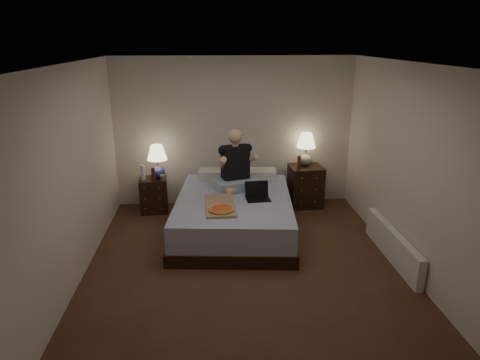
{
  "coord_description": "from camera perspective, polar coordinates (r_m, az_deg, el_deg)",
  "views": [
    {
      "loc": [
        -0.43,
        -4.83,
        2.76
      ],
      "look_at": [
        0.0,
        0.9,
        0.85
      ],
      "focal_mm": 32.0,
      "sensor_mm": 36.0,
      "label": 1
    }
  ],
  "objects": [
    {
      "name": "wall_left",
      "position": [
        5.3,
        -21.33,
        0.53
      ],
      "size": [
        0.0,
        4.5,
        2.5
      ],
      "primitive_type": "cube",
      "rotation": [
        1.57,
        0.0,
        1.57
      ],
      "color": "silver",
      "rests_on": "ground"
    },
    {
      "name": "wall_back",
      "position": [
        7.25,
        -0.8,
        6.37
      ],
      "size": [
        4.0,
        0.0,
        2.5
      ],
      "primitive_type": "cube",
      "rotation": [
        1.57,
        0.0,
        0.0
      ],
      "color": "silver",
      "rests_on": "ground"
    },
    {
      "name": "floor",
      "position": [
        5.58,
        0.7,
        -11.26
      ],
      "size": [
        4.0,
        4.5,
        0.0
      ],
      "primitive_type": "cube",
      "color": "brown",
      "rests_on": "ground"
    },
    {
      "name": "lamp_left",
      "position": [
        7.07,
        -10.94,
        2.4
      ],
      "size": [
        0.37,
        0.37,
        0.56
      ],
      "primitive_type": null,
      "rotation": [
        0.0,
        0.0,
        0.19
      ],
      "color": "navy",
      "rests_on": "nightstand_left"
    },
    {
      "name": "wall_front",
      "position": [
        3.02,
        4.53,
        -11.7
      ],
      "size": [
        4.0,
        0.0,
        2.5
      ],
      "primitive_type": "cube",
      "rotation": [
        -1.57,
        0.0,
        0.0
      ],
      "color": "silver",
      "rests_on": "ground"
    },
    {
      "name": "radiator",
      "position": [
        5.97,
        19.67,
        -8.16
      ],
      "size": [
        0.1,
        1.6,
        0.4
      ],
      "primitive_type": "cube",
      "color": "white",
      "rests_on": "floor"
    },
    {
      "name": "beer_bottle_right",
      "position": [
        7.13,
        7.86,
        2.37
      ],
      "size": [
        0.06,
        0.06,
        0.23
      ],
      "primitive_type": "cylinder",
      "color": "#59270C",
      "rests_on": "nightstand_right"
    },
    {
      "name": "wall_right",
      "position": [
        5.61,
        21.55,
        1.46
      ],
      "size": [
        0.0,
        4.5,
        2.5
      ],
      "primitive_type": "cube",
      "rotation": [
        1.57,
        0.0,
        -1.57
      ],
      "color": "silver",
      "rests_on": "ground"
    },
    {
      "name": "nightstand_right",
      "position": [
        7.41,
        8.71,
        -0.81
      ],
      "size": [
        0.57,
        0.52,
        0.7
      ],
      "primitive_type": "cube",
      "rotation": [
        0.0,
        0.0,
        0.06
      ],
      "color": "black",
      "rests_on": "floor"
    },
    {
      "name": "nightstand_left",
      "position": [
        7.24,
        -11.41,
        -1.96
      ],
      "size": [
        0.47,
        0.43,
        0.57
      ],
      "primitive_type": "cube",
      "rotation": [
        0.0,
        0.0,
        0.09
      ],
      "color": "black",
      "rests_on": "floor"
    },
    {
      "name": "ceiling",
      "position": [
        4.86,
        0.82,
        15.31
      ],
      "size": [
        4.0,
        4.5,
        0.0
      ],
      "primitive_type": "cube",
      "rotation": [
        3.14,
        0.0,
        0.0
      ],
      "color": "white",
      "rests_on": "ground"
    },
    {
      "name": "beer_bottle_left",
      "position": [
        6.99,
        -11.5,
        0.76
      ],
      "size": [
        0.06,
        0.06,
        0.23
      ],
      "primitive_type": "cylinder",
      "color": "#621B0E",
      "rests_on": "nightstand_left"
    },
    {
      "name": "soda_can",
      "position": [
        6.99,
        -10.34,
        0.28
      ],
      "size": [
        0.07,
        0.07,
        0.1
      ],
      "primitive_type": "cylinder",
      "color": "#9E9E99",
      "rests_on": "nightstand_left"
    },
    {
      "name": "laptop",
      "position": [
        6.13,
        2.43,
        -1.59
      ],
      "size": [
        0.36,
        0.31,
        0.24
      ],
      "primitive_type": null,
      "rotation": [
        0.0,
        0.0,
        0.08
      ],
      "color": "black",
      "rests_on": "bed"
    },
    {
      "name": "lamp_right",
      "position": [
        7.29,
        8.78,
        4.04
      ],
      "size": [
        0.33,
        0.33,
        0.56
      ],
      "primitive_type": null,
      "rotation": [
        0.0,
        0.0,
        0.04
      ],
      "color": "gray",
      "rests_on": "nightstand_right"
    },
    {
      "name": "pizza_box",
      "position": [
        5.7,
        -2.55,
        -4.03
      ],
      "size": [
        0.42,
        0.77,
        0.08
      ],
      "primitive_type": null,
      "rotation": [
        0.0,
        0.0,
        0.02
      ],
      "color": "tan",
      "rests_on": "bed"
    },
    {
      "name": "water_bottle",
      "position": [
        7.07,
        -12.83,
        0.96
      ],
      "size": [
        0.07,
        0.07,
        0.25
      ],
      "primitive_type": "cylinder",
      "color": "silver",
      "rests_on": "nightstand_left"
    },
    {
      "name": "bed",
      "position": [
        6.36,
        -0.8,
        -4.62
      ],
      "size": [
        1.85,
        2.34,
        0.55
      ],
      "primitive_type": "cube",
      "rotation": [
        0.0,
        0.0,
        -0.09
      ],
      "color": "#5366A6",
      "rests_on": "floor"
    },
    {
      "name": "person",
      "position": [
        6.45,
        -0.48,
        2.69
      ],
      "size": [
        0.78,
        0.68,
        0.93
      ],
      "primitive_type": null,
      "rotation": [
        0.0,
        0.0,
        0.29
      ],
      "color": "black",
      "rests_on": "bed"
    }
  ]
}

